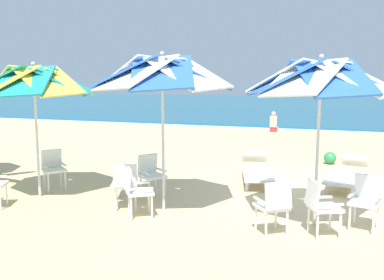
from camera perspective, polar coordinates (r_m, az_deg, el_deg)
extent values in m
plane|color=#D3B784|center=(9.68, 15.42, -6.29)|extent=(80.00, 80.00, 0.00)
cube|color=#19607F|center=(38.60, 18.35, 4.38)|extent=(80.00, 36.00, 0.10)
cube|color=white|center=(20.37, 17.48, 1.18)|extent=(80.00, 0.70, 0.01)
cylinder|color=silver|center=(7.13, 16.47, -2.39)|extent=(0.05, 0.05, 2.21)
cube|color=blue|center=(7.23, 21.20, 7.82)|extent=(1.29, 1.26, 0.59)
cube|color=white|center=(7.54, 18.75, 7.94)|extent=(1.24, 1.34, 0.59)
cube|color=blue|center=(7.56, 15.39, 8.08)|extent=(1.26, 1.29, 0.59)
cube|color=white|center=(7.28, 12.77, 8.17)|extent=(1.34, 1.24, 0.59)
cube|color=blue|center=(6.84, 12.35, 8.19)|extent=(1.29, 1.26, 0.59)
cube|color=white|center=(6.50, 14.75, 8.12)|extent=(1.24, 1.34, 0.59)
cube|color=blue|center=(6.48, 18.65, 7.96)|extent=(1.26, 1.29, 0.59)
cube|color=white|center=(6.80, 21.32, 7.82)|extent=(1.34, 1.24, 0.59)
sphere|color=silver|center=(7.03, 17.01, 10.67)|extent=(0.08, 0.08, 0.08)
cube|color=white|center=(6.81, 17.40, -8.69)|extent=(0.59, 0.59, 0.05)
cube|color=white|center=(6.68, 15.90, -6.97)|extent=(0.26, 0.42, 0.40)
cube|color=white|center=(6.96, 16.78, -7.36)|extent=(0.38, 0.21, 0.03)
cube|color=white|center=(6.61, 18.14, -8.26)|extent=(0.38, 0.21, 0.03)
cylinder|color=white|center=(7.10, 18.07, -9.98)|extent=(0.04, 0.04, 0.41)
cylinder|color=white|center=(6.80, 19.30, -10.86)|extent=(0.04, 0.04, 0.41)
cylinder|color=white|center=(6.97, 15.39, -10.22)|extent=(0.04, 0.04, 0.41)
cylinder|color=white|center=(6.66, 16.51, -11.14)|extent=(0.04, 0.04, 0.41)
cube|color=white|center=(6.69, 10.64, -8.76)|extent=(0.62, 0.62, 0.05)
cube|color=white|center=(6.46, 11.53, -7.33)|extent=(0.39, 0.32, 0.40)
cube|color=white|center=(6.57, 9.11, -8.04)|extent=(0.27, 0.34, 0.03)
cube|color=white|center=(6.75, 12.18, -7.68)|extent=(0.27, 0.34, 0.03)
cylinder|color=white|center=(6.83, 8.56, -10.39)|extent=(0.04, 0.04, 0.41)
cylinder|color=white|center=(6.99, 11.20, -10.04)|extent=(0.04, 0.04, 0.41)
cylinder|color=white|center=(6.54, 9.93, -11.30)|extent=(0.04, 0.04, 0.41)
cylinder|color=white|center=(6.70, 12.66, -10.90)|extent=(0.04, 0.04, 0.41)
cube|color=white|center=(7.29, 22.18, -7.82)|extent=(0.53, 0.53, 0.05)
cube|color=white|center=(7.42, 22.58, -5.76)|extent=(0.43, 0.19, 0.40)
cube|color=white|center=(7.23, 23.80, -7.14)|extent=(0.14, 0.39, 0.03)
cube|color=white|center=(7.30, 20.68, -6.82)|extent=(0.14, 0.39, 0.03)
cylinder|color=white|center=(7.16, 23.20, -10.11)|extent=(0.04, 0.04, 0.41)
cylinder|color=white|center=(7.22, 20.42, -9.80)|extent=(0.04, 0.04, 0.41)
cylinder|color=white|center=(7.49, 23.69, -9.33)|extent=(0.04, 0.04, 0.41)
cylinder|color=white|center=(7.55, 21.03, -9.04)|extent=(0.04, 0.04, 0.41)
cylinder|color=silver|center=(7.60, -3.90, -1.15)|extent=(0.05, 0.05, 2.29)
cube|color=blue|center=(7.51, 0.73, 8.99)|extent=(1.38, 1.34, 0.61)
cube|color=white|center=(7.93, -0.80, 8.95)|extent=(1.33, 1.43, 0.61)
cube|color=blue|center=(8.11, -3.96, 8.92)|extent=(1.34, 1.38, 0.61)
cube|color=white|center=(7.94, -7.13, 8.89)|extent=(1.43, 1.33, 0.61)
cube|color=blue|center=(7.53, -8.72, 8.90)|extent=(1.38, 1.34, 0.61)
cube|color=white|center=(7.08, -7.59, 8.97)|extent=(1.33, 1.43, 0.61)
cube|color=blue|center=(6.88, -4.06, 9.04)|extent=(1.34, 1.38, 0.61)
cube|color=white|center=(7.07, -0.49, 9.04)|extent=(1.43, 1.33, 0.61)
sphere|color=silver|center=(7.51, -4.03, 11.51)|extent=(0.08, 0.08, 0.08)
cube|color=white|center=(8.56, -5.32, -4.88)|extent=(0.61, 0.61, 0.05)
cube|color=white|center=(8.69, -6.00, -3.18)|extent=(0.32, 0.39, 0.40)
cube|color=white|center=(8.64, -4.18, -4.01)|extent=(0.34, 0.26, 0.03)
cube|color=white|center=(8.44, -6.51, -4.32)|extent=(0.34, 0.26, 0.03)
cylinder|color=white|center=(8.56, -3.68, -6.47)|extent=(0.04, 0.04, 0.41)
cylinder|color=white|center=(8.39, -5.75, -6.81)|extent=(0.04, 0.04, 0.41)
cylinder|color=white|center=(8.85, -4.87, -5.99)|extent=(0.04, 0.04, 0.41)
cylinder|color=white|center=(8.69, -6.89, -6.30)|extent=(0.04, 0.04, 0.41)
cube|color=white|center=(7.43, -7.00, -6.95)|extent=(0.61, 0.61, 0.05)
cube|color=white|center=(7.35, -8.59, -5.34)|extent=(0.31, 0.40, 0.40)
cube|color=white|center=(7.59, -7.21, -5.77)|extent=(0.35, 0.25, 0.03)
cube|color=white|center=(7.21, -6.82, -6.52)|extent=(0.35, 0.25, 0.03)
cylinder|color=white|center=(7.68, -5.82, -8.22)|extent=(0.04, 0.04, 0.41)
cylinder|color=white|center=(7.35, -5.42, -8.99)|extent=(0.04, 0.04, 0.41)
cylinder|color=white|center=(7.64, -8.46, -8.36)|extent=(0.04, 0.04, 0.41)
cylinder|color=white|center=(7.31, -8.18, -9.14)|extent=(0.04, 0.04, 0.41)
cube|color=white|center=(7.94, -8.92, -6.00)|extent=(0.59, 0.59, 0.05)
cube|color=white|center=(7.69, -8.98, -4.74)|extent=(0.42, 0.28, 0.40)
cube|color=white|center=(7.92, -10.39, -5.25)|extent=(0.22, 0.37, 0.03)
cube|color=white|center=(7.91, -7.49, -5.20)|extent=(0.22, 0.37, 0.03)
cylinder|color=white|center=(8.17, -10.11, -7.30)|extent=(0.04, 0.04, 0.41)
cylinder|color=white|center=(8.17, -7.62, -7.25)|extent=(0.04, 0.04, 0.41)
cylinder|color=white|center=(7.83, -10.20, -7.99)|extent=(0.04, 0.04, 0.41)
cylinder|color=white|center=(7.83, -7.60, -7.94)|extent=(0.04, 0.04, 0.41)
cylinder|color=silver|center=(9.03, -20.07, -0.56)|extent=(0.05, 0.05, 2.15)
cube|color=teal|center=(8.78, -16.88, 7.63)|extent=(1.28, 1.25, 0.60)
cube|color=#EFDB4C|center=(9.21, -17.31, 7.63)|extent=(1.23, 1.33, 0.60)
cube|color=teal|center=(9.48, -19.46, 7.54)|extent=(1.25, 1.28, 0.60)
cube|color=#EFDB4C|center=(9.44, -22.12, 7.40)|extent=(1.33, 1.23, 0.60)
cube|color=teal|center=(9.11, -23.94, 7.29)|extent=(1.28, 1.25, 0.60)
cube|color=#EFDB4C|center=(8.68, -23.83, 7.29)|extent=(1.23, 1.33, 0.60)
cube|color=teal|center=(8.39, -21.62, 7.40)|extent=(1.25, 1.28, 0.60)
cube|color=#EFDB4C|center=(8.43, -18.63, 7.55)|extent=(1.33, 1.23, 0.60)
sphere|color=silver|center=(8.93, -20.58, 9.57)|extent=(0.08, 0.08, 0.08)
cylinder|color=white|center=(8.84, -23.65, -6.69)|extent=(0.04, 0.04, 0.41)
cylinder|color=white|center=(8.52, -24.40, -7.29)|extent=(0.04, 0.04, 0.41)
cube|color=white|center=(9.55, -18.01, -3.89)|extent=(0.62, 0.62, 0.05)
cube|color=white|center=(9.69, -18.35, -2.37)|extent=(0.34, 0.38, 0.40)
cube|color=white|center=(9.57, -16.88, -3.13)|extent=(0.33, 0.28, 0.03)
cube|color=white|center=(9.48, -19.21, -3.35)|extent=(0.33, 0.28, 0.03)
cylinder|color=white|center=(9.47, -16.65, -5.36)|extent=(0.04, 0.04, 0.41)
cylinder|color=white|center=(9.39, -18.73, -5.57)|extent=(0.04, 0.04, 0.41)
cylinder|color=white|center=(9.80, -17.20, -4.93)|extent=(0.04, 0.04, 0.41)
cylinder|color=white|center=(9.72, -19.21, -5.13)|extent=(0.04, 0.04, 0.41)
cube|color=white|center=(9.90, 19.94, -4.68)|extent=(0.95, 1.79, 0.06)
cube|color=white|center=(10.88, 20.99, -2.59)|extent=(0.69, 0.59, 0.36)
cube|color=white|center=(9.28, 20.74, -6.46)|extent=(0.06, 0.06, 0.22)
cube|color=white|center=(9.37, 17.64, -6.17)|extent=(0.06, 0.06, 0.22)
cube|color=white|center=(10.50, 21.91, -4.84)|extent=(0.06, 0.06, 0.22)
cube|color=white|center=(10.58, 19.16, -4.60)|extent=(0.06, 0.06, 0.22)
cube|color=white|center=(9.80, 8.76, -4.40)|extent=(1.04, 1.80, 0.06)
cube|color=white|center=(10.80, 8.43, -2.20)|extent=(0.71, 0.61, 0.36)
cube|color=white|center=(9.24, 10.59, -6.12)|extent=(0.06, 0.06, 0.22)
cube|color=white|center=(9.20, 7.40, -6.10)|extent=(0.06, 0.06, 0.22)
cube|color=white|center=(10.47, 9.92, -4.39)|extent=(0.06, 0.06, 0.22)
cube|color=white|center=(10.44, 7.12, -4.37)|extent=(0.06, 0.06, 0.22)
sphere|color=#2D8C4C|center=(12.52, 18.05, -2.31)|extent=(0.34, 0.34, 0.34)
cube|color=red|center=(19.50, 10.88, 1.40)|extent=(0.30, 0.24, 0.20)
cube|color=beige|center=(19.44, 10.90, 2.44)|extent=(0.30, 0.25, 0.54)
sphere|color=beige|center=(19.40, 10.92, 3.50)|extent=(0.20, 0.20, 0.20)
cube|color=beige|center=(19.90, 11.04, 1.44)|extent=(0.26, 0.76, 0.14)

